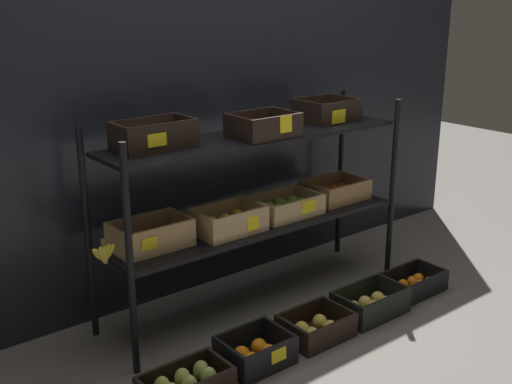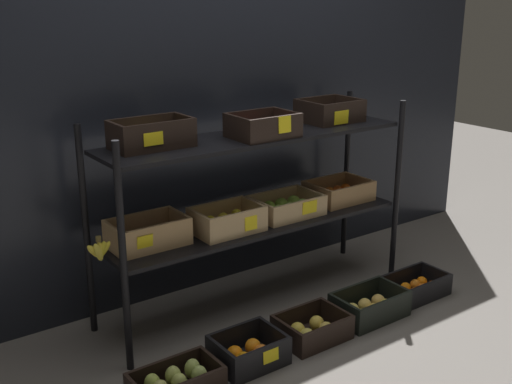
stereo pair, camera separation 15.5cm
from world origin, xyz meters
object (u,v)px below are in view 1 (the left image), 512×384
Objects in this scene: display_rack at (254,181)px; crate_ground_orange at (255,353)px; crate_ground_apple_gold at (316,328)px; crate_ground_tangerine at (412,284)px; crate_ground_right_apple_gold at (370,305)px; crate_ground_pear at (186,384)px.

crate_ground_orange is at bearing -128.04° from display_rack.
crate_ground_tangerine is (0.75, 0.02, -0.00)m from crate_ground_apple_gold.
display_rack is at bearing 127.28° from crate_ground_right_apple_gold.
crate_ground_right_apple_gold is (0.38, -0.01, 0.00)m from crate_ground_apple_gold.
display_rack reaches higher than crate_ground_pear.
crate_ground_apple_gold is (0.74, -0.00, -0.00)m from crate_ground_pear.
crate_ground_apple_gold is (-0.01, -0.48, -0.63)m from display_rack.
display_rack is 0.87m from crate_ground_orange.
crate_ground_tangerine is (1.12, 0.01, -0.01)m from crate_ground_orange.
display_rack reaches higher than crate_ground_tangerine.
crate_ground_tangerine is (0.37, 0.02, -0.01)m from crate_ground_right_apple_gold.
crate_ground_tangerine reaches higher than crate_ground_pear.
crate_ground_apple_gold is at bearing 178.81° from crate_ground_right_apple_gold.
crate_ground_tangerine is (1.49, 0.01, -0.00)m from crate_ground_pear.
crate_ground_apple_gold is at bearing -178.85° from crate_ground_tangerine.
crate_ground_apple_gold is 0.38m from crate_ground_right_apple_gold.
crate_ground_right_apple_gold is (1.12, -0.01, 0.00)m from crate_ground_pear.
display_rack is 1.08m from crate_ground_pear.
crate_ground_orange is at bearing 179.15° from crate_ground_right_apple_gold.
crate_ground_orange is 0.86× the size of crate_ground_tangerine.
crate_ground_tangerine is at bearing 1.15° from crate_ground_apple_gold.
display_rack is 0.79m from crate_ground_apple_gold.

